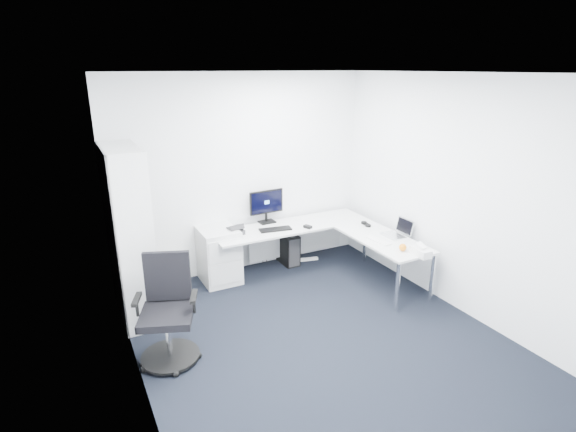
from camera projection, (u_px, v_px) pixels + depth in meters
name	position (u px, v px, depth m)	size (l,w,h in m)	color
ground	(321.00, 339.00, 4.76)	(4.20, 4.20, 0.00)	black
ceiling	(328.00, 73.00, 3.91)	(4.20, 4.20, 0.00)	white
wall_back	(243.00, 175.00, 6.11)	(3.60, 0.02, 2.70)	white
wall_front	(517.00, 324.00, 2.57)	(3.60, 0.02, 2.70)	white
wall_left	(130.00, 253.00, 3.55)	(0.02, 4.20, 2.70)	white
wall_right	(458.00, 196.00, 5.12)	(0.02, 4.20, 2.70)	white
l_desk	(302.00, 255.00, 6.08)	(2.25, 1.26, 0.66)	silver
drawer_pedestal	(218.00, 254.00, 6.00)	(0.48, 0.60, 0.73)	silver
bookshelf	(129.00, 234.00, 4.97)	(0.38, 0.99, 1.97)	silver
task_chair	(166.00, 313.00, 4.26)	(0.59, 0.59, 1.06)	black
black_pc_tower	(287.00, 248.00, 6.59)	(0.21, 0.47, 0.46)	black
beige_pc_tower	(178.00, 274.00, 5.86)	(0.17, 0.37, 0.35)	#B7B49C
power_strip	(308.00, 259.00, 6.71)	(0.31, 0.05, 0.04)	silver
monitor	(267.00, 206.00, 6.27)	(0.50, 0.16, 0.48)	black
black_keyboard	(275.00, 229.00, 6.05)	(0.43, 0.15, 0.02)	black
mouse	(308.00, 227.00, 6.13)	(0.07, 0.11, 0.04)	black
desk_phone	(235.00, 229.00, 5.89)	(0.19, 0.19, 0.14)	#2A292C
laptop	(394.00, 228.00, 5.80)	(0.31, 0.30, 0.22)	silver
white_keyboard	(378.00, 240.00, 5.68)	(0.11, 0.38, 0.01)	silver
headphones	(366.00, 223.00, 6.24)	(0.12, 0.19, 0.05)	black
orange_fruit	(403.00, 247.00, 5.36)	(0.09, 0.09, 0.09)	orange
tissue_box	(421.00, 252.00, 5.22)	(0.13, 0.25, 0.09)	silver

